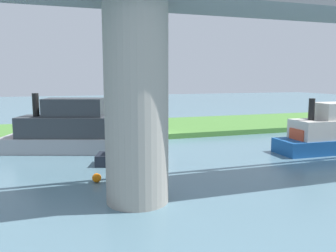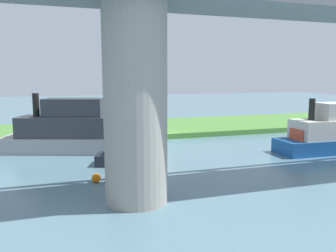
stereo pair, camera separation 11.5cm
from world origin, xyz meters
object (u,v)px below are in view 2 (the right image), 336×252
at_px(bridge_pylon, 135,105).
at_px(skiff_small, 331,132).
at_px(motorboat_red, 130,156).
at_px(person_on_bank, 112,124).
at_px(marker_buoy, 96,178).
at_px(mooring_post, 116,129).
at_px(riverboat_paddlewheel, 64,130).

relative_size(bridge_pylon, skiff_small, 1.09).
bearing_deg(motorboat_red, person_on_bank, -93.23).
xyz_separation_m(skiff_small, marker_buoy, (17.98, 2.25, -1.28)).
bearing_deg(person_on_bank, skiff_small, 141.01).
distance_m(mooring_post, marker_buoy, 12.64).
relative_size(mooring_post, motorboat_red, 0.20).
xyz_separation_m(bridge_pylon, motorboat_red, (-1.06, -6.67, -3.88)).
height_order(person_on_bank, skiff_small, skiff_small).
xyz_separation_m(person_on_bank, mooring_post, (-0.01, 2.03, -0.22)).
xyz_separation_m(bridge_pylon, skiff_small, (-16.52, -5.70, -2.90)).
height_order(bridge_pylon, person_on_bank, bridge_pylon).
height_order(bridge_pylon, riverboat_paddlewheel, bridge_pylon).
bearing_deg(person_on_bank, mooring_post, 90.17).
relative_size(riverboat_paddlewheel, skiff_small, 1.13).
xyz_separation_m(bridge_pylon, marker_buoy, (1.46, -3.46, -4.18)).
height_order(riverboat_paddlewheel, marker_buoy, riverboat_paddlewheel).
relative_size(motorboat_red, marker_buoy, 9.72).
xyz_separation_m(mooring_post, skiff_small, (-14.83, 9.97, 0.54)).
bearing_deg(skiff_small, riverboat_paddlewheel, -18.54).
relative_size(person_on_bank, marker_buoy, 2.78).
xyz_separation_m(person_on_bank, marker_buoy, (3.15, 14.25, -0.95)).
xyz_separation_m(motorboat_red, marker_buoy, (2.52, 3.21, -0.30)).
height_order(person_on_bank, riverboat_paddlewheel, riverboat_paddlewheel).
distance_m(motorboat_red, skiff_small, 15.52).
height_order(motorboat_red, marker_buoy, motorboat_red).
xyz_separation_m(person_on_bank, riverboat_paddlewheel, (4.54, 5.51, 0.46)).
relative_size(mooring_post, skiff_small, 0.12).
distance_m(motorboat_red, marker_buoy, 4.10).
height_order(mooring_post, riverboat_paddlewheel, riverboat_paddlewheel).
relative_size(bridge_pylon, motorboat_red, 1.82).
height_order(person_on_bank, motorboat_red, person_on_bank).
xyz_separation_m(riverboat_paddlewheel, motorboat_red, (-3.92, 5.53, -1.11)).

